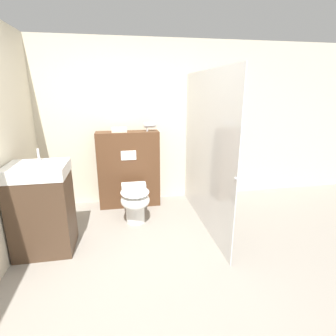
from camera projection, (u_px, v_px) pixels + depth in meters
name	position (u px, v px, depth m)	size (l,w,h in m)	color
ground_plane	(155.00, 281.00, 2.52)	(12.00, 12.00, 0.00)	gray
wall_back	(136.00, 124.00, 4.09)	(8.00, 0.06, 2.50)	beige
partition_panel	(129.00, 169.00, 4.04)	(0.93, 0.28, 1.17)	#51331E
shower_glass	(205.00, 152.00, 3.36)	(0.04, 1.94, 2.00)	silver
toilet	(135.00, 201.00, 3.55)	(0.39, 0.59, 0.49)	white
sink_vanity	(42.00, 209.00, 2.89)	(0.62, 0.51, 1.16)	#473323
hair_drier	(150.00, 125.00, 3.88)	(0.20, 0.08, 0.13)	#B7B7BC
folded_towel	(119.00, 130.00, 3.83)	(0.22, 0.15, 0.06)	beige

